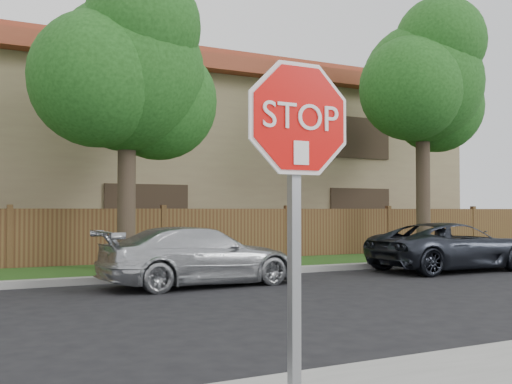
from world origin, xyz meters
TOP-DOWN VIEW (x-y plane):
  - far_curb at (0.00, 8.15)m, footprint 70.00×0.30m
  - grass_strip at (0.00, 9.80)m, footprint 70.00×3.00m
  - fence at (0.00, 11.40)m, footprint 70.00×0.12m
  - tree_mid at (2.52, 9.57)m, footprint 4.80×3.90m
  - tree_right at (12.02, 9.57)m, footprint 4.80×3.90m
  - stop_sign at (0.63, -1.48)m, footprint 1.01×0.13m
  - sedan_right at (3.29, 6.85)m, footprint 4.29×1.95m
  - sedan_far_right at (10.22, 6.74)m, footprint 4.49×2.13m

SIDE VIEW (x-z plane):
  - grass_strip at x=0.00m, z-range 0.00..0.12m
  - far_curb at x=0.00m, z-range 0.00..0.15m
  - sedan_right at x=3.29m, z-range 0.00..1.22m
  - sedan_far_right at x=10.22m, z-range 0.00..1.24m
  - fence at x=0.00m, z-range 0.00..1.60m
  - stop_sign at x=0.63m, z-range 0.55..3.11m
  - tree_mid at x=2.52m, z-range 1.20..8.55m
  - tree_right at x=12.02m, z-range 1.47..9.67m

